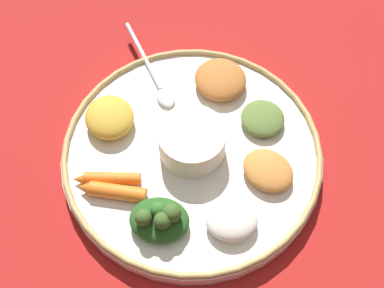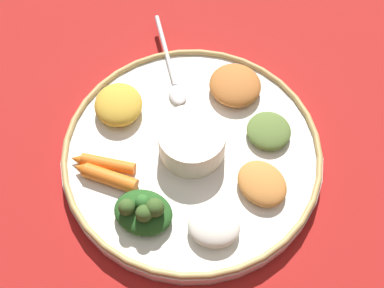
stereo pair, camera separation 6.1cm
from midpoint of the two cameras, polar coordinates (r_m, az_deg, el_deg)
ground_plane at (r=0.64m, az=2.71°, el=-1.87°), size 2.40×2.40×0.00m
platter at (r=0.63m, az=2.75°, el=-1.41°), size 0.35×0.35×0.02m
platter_rim at (r=0.62m, az=2.80°, el=-0.80°), size 0.34×0.34×0.01m
center_bowl at (r=0.60m, az=2.89°, el=0.16°), size 0.09×0.09×0.04m
spoon at (r=0.69m, az=0.05°, el=8.51°), size 0.03×0.17×0.01m
greens_pile at (r=0.56m, az=-2.85°, el=-8.44°), size 0.09×0.08×0.04m
carrot_near_spoon at (r=0.61m, az=-7.91°, el=-2.52°), size 0.09×0.04×0.02m
carrot_outer at (r=0.60m, az=-7.58°, el=-4.19°), size 0.08×0.05×0.02m
mound_squash at (r=0.60m, az=11.39°, el=-4.96°), size 0.08×0.09×0.02m
mound_collards at (r=0.64m, az=12.00°, el=1.36°), size 0.07×0.07×0.02m
mound_rice_white at (r=0.57m, az=5.79°, el=-10.19°), size 0.07×0.07×0.02m
mound_lentil_yellow at (r=0.65m, az=-6.28°, el=4.57°), size 0.07×0.07×0.03m
mound_chickpea at (r=0.67m, az=7.86°, el=6.90°), size 0.08×0.08×0.03m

